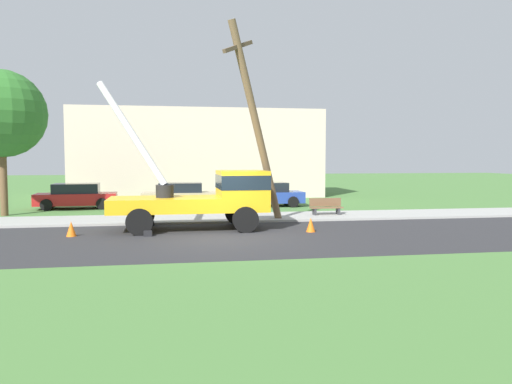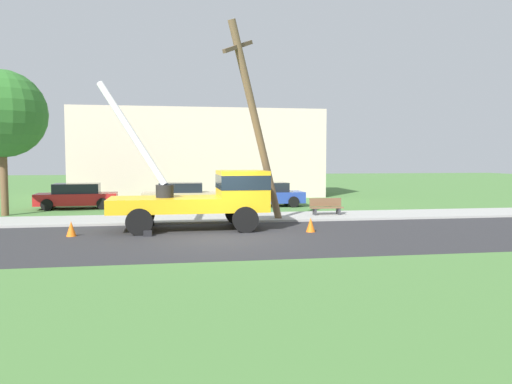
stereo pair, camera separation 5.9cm
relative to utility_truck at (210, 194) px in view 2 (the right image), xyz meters
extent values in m
plane|color=#477538|center=(0.28, 9.58, -1.41)|extent=(120.00, 120.00, 0.00)
cube|color=#2B2B2D|center=(0.28, -2.42, -1.40)|extent=(80.00, 7.99, 0.01)
cube|color=#9E9E99|center=(0.28, 3.24, -1.36)|extent=(80.00, 3.34, 0.10)
cube|color=gold|center=(-1.80, -0.03, -0.38)|extent=(4.32, 2.44, 0.55)
cube|color=gold|center=(1.30, 0.00, 0.14)|extent=(1.92, 2.42, 1.60)
cube|color=#19232D|center=(1.30, 0.00, 0.49)|extent=(1.95, 2.44, 0.56)
cylinder|color=black|center=(-1.78, -0.03, 0.14)|extent=(0.70, 0.70, 0.50)
cylinder|color=silver|center=(-3.07, 0.60, 2.44)|extent=(2.90, 1.63, 4.26)
cube|color=black|center=(-2.39, -1.49, -1.31)|extent=(0.30, 0.30, 0.20)
cube|color=black|center=(-2.42, 1.41, -1.31)|extent=(0.30, 0.30, 0.20)
cylinder|color=black|center=(1.27, -1.20, -0.91)|extent=(1.00, 0.30, 1.00)
cylinder|color=black|center=(1.24, 1.20, -0.91)|extent=(1.00, 0.30, 1.00)
cylinder|color=black|center=(-2.70, -1.24, -0.91)|extent=(1.00, 0.30, 1.00)
cylinder|color=black|center=(-2.73, 1.16, -0.91)|extent=(1.00, 0.30, 1.00)
cylinder|color=brown|center=(2.13, 1.27, 2.78)|extent=(2.87, 2.62, 8.50)
cube|color=brown|center=(1.21, 0.44, 5.97)|extent=(1.40, 1.28, 0.80)
cone|color=orange|center=(3.78, -1.47, -1.13)|extent=(0.36, 0.36, 0.56)
cone|color=orange|center=(-5.14, -1.08, -1.13)|extent=(0.36, 0.36, 0.56)
cube|color=#B21E1E|center=(-6.85, 9.44, -0.86)|extent=(4.50, 2.06, 0.65)
cube|color=black|center=(-6.85, 9.44, -0.26)|extent=(2.56, 1.80, 0.55)
cylinder|color=black|center=(-5.35, 8.62, -1.09)|extent=(0.64, 0.22, 0.64)
cylinder|color=black|center=(-5.46, 10.42, -1.09)|extent=(0.64, 0.22, 0.64)
cylinder|color=black|center=(-8.25, 8.45, -1.09)|extent=(0.64, 0.22, 0.64)
cylinder|color=black|center=(-8.36, 10.25, -1.09)|extent=(0.64, 0.22, 0.64)
cube|color=tan|center=(-1.02, 9.38, -0.86)|extent=(4.46, 1.95, 0.65)
cube|color=black|center=(-1.02, 9.38, -0.26)|extent=(2.52, 1.74, 0.55)
cylinder|color=black|center=(0.40, 8.43, -1.09)|extent=(0.64, 0.22, 0.64)
cylinder|color=black|center=(0.46, 10.23, -1.09)|extent=(0.64, 0.22, 0.64)
cylinder|color=black|center=(-2.50, 8.53, -1.09)|extent=(0.64, 0.22, 0.64)
cylinder|color=black|center=(-2.44, 10.33, -1.09)|extent=(0.64, 0.22, 0.64)
cube|color=#263F99|center=(3.97, 8.91, -0.86)|extent=(4.43, 1.89, 0.65)
cube|color=black|center=(3.97, 8.91, -0.26)|extent=(2.50, 1.70, 0.55)
cylinder|color=black|center=(5.44, 8.04, -1.09)|extent=(0.64, 0.22, 0.64)
cylinder|color=black|center=(5.40, 9.84, -1.09)|extent=(0.64, 0.22, 0.64)
cylinder|color=black|center=(2.53, 7.99, -1.09)|extent=(0.64, 0.22, 0.64)
cylinder|color=black|center=(2.50, 9.78, -1.09)|extent=(0.64, 0.22, 0.64)
cube|color=brown|center=(5.91, 3.24, -0.96)|extent=(1.60, 0.44, 0.06)
cube|color=brown|center=(5.91, 3.44, -0.71)|extent=(1.60, 0.06, 0.40)
cube|color=#333338|center=(5.31, 3.24, -1.18)|extent=(0.10, 0.40, 0.45)
cube|color=#333338|center=(6.51, 3.24, -1.18)|extent=(0.10, 0.40, 0.45)
cylinder|color=brown|center=(-9.73, 6.36, 0.94)|extent=(0.36, 0.36, 4.70)
sphere|color=#2D6B28|center=(-9.73, 6.36, 3.63)|extent=(4.30, 4.30, 4.30)
cube|color=beige|center=(0.49, 17.73, 1.79)|extent=(18.00, 6.00, 6.40)
camera|label=1|loc=(-1.49, -19.87, 1.43)|focal=34.79mm
camera|label=2|loc=(-1.44, -19.88, 1.43)|focal=34.79mm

